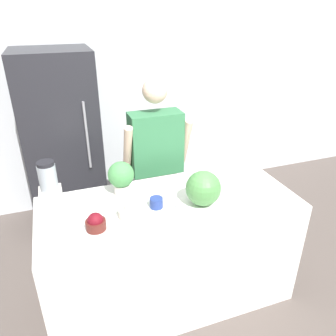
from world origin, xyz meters
TOP-DOWN VIEW (x-y plane):
  - ground_plane at (0.00, 0.00)m, footprint 14.00×14.00m
  - wall_back at (0.00, 2.11)m, footprint 8.00×0.06m
  - counter_island at (0.00, 0.39)m, footprint 1.82×0.78m
  - refrigerator at (-0.64, 1.73)m, footprint 0.70×0.68m
  - person at (0.12, 1.09)m, footprint 0.59×0.26m
  - cutting_board at (0.21, 0.27)m, footprint 0.40×0.25m
  - watermelon at (0.20, 0.27)m, footprint 0.24×0.24m
  - bowl_cherries at (-0.54, 0.25)m, footprint 0.13×0.13m
  - bowl_cream at (-0.29, 0.31)m, footprint 0.18×0.18m
  - bowl_small_blue at (-0.11, 0.36)m, footprint 0.09×0.09m
  - blender at (-0.78, 0.63)m, footprint 0.15×0.15m
  - potted_plant at (-0.29, 0.61)m, footprint 0.19×0.19m

SIDE VIEW (x-z plane):
  - ground_plane at x=0.00m, z-range 0.00..0.00m
  - counter_island at x=0.00m, z-range 0.00..0.88m
  - person at x=0.12m, z-range 0.01..1.62m
  - cutting_board at x=0.21m, z-range 0.88..0.90m
  - refrigerator at x=-0.64m, z-range 0.00..1.79m
  - bowl_small_blue at x=-0.11m, z-range 0.88..0.96m
  - bowl_cream at x=-0.29m, z-range 0.87..0.98m
  - bowl_cherries at x=-0.54m, z-range 0.87..0.99m
  - watermelon at x=0.20m, z-range 0.90..1.14m
  - potted_plant at x=-0.29m, z-range 0.90..1.16m
  - blender at x=-0.78m, z-range 0.86..1.19m
  - wall_back at x=0.00m, z-range 0.00..2.60m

